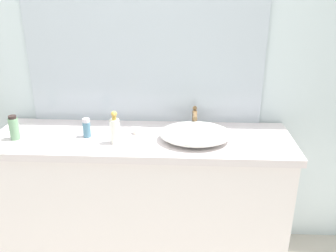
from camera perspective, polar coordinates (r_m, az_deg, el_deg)
The scene contains 9 objects.
bathroom_wall_rear at distance 2.33m, azimuth -6.38°, elevation 10.71°, with size 6.00×0.06×2.60m, color silver.
vanity_counter at distance 2.36m, azimuth -3.89°, elevation -11.61°, with size 1.78×0.53×0.89m.
wall_mirror_panel at distance 2.25m, azimuth -3.75°, elevation 13.28°, with size 1.48×0.01×1.04m, color #B2BCC6.
sink_basin at distance 2.08m, azimuth 4.33°, elevation -1.22°, with size 0.41×0.34×0.08m, color white.
faucet at distance 2.23m, azimuth 4.26°, elevation 1.46°, with size 0.03×0.13×0.14m.
soap_dispenser at distance 2.05m, azimuth -8.41°, elevation -0.59°, with size 0.06×0.06×0.19m.
lotion_bottle at distance 2.17m, azimuth -12.76°, elevation -0.30°, with size 0.05×0.05×0.12m.
perfume_bottle at distance 2.26m, azimuth -23.20°, elevation -0.28°, with size 0.06×0.06×0.15m.
candle_jar at distance 2.18m, azimuth -4.91°, elevation -0.75°, with size 0.05×0.05×0.04m, color silver.
Camera 1 is at (0.37, -1.52, 1.75)m, focal length 38.49 mm.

